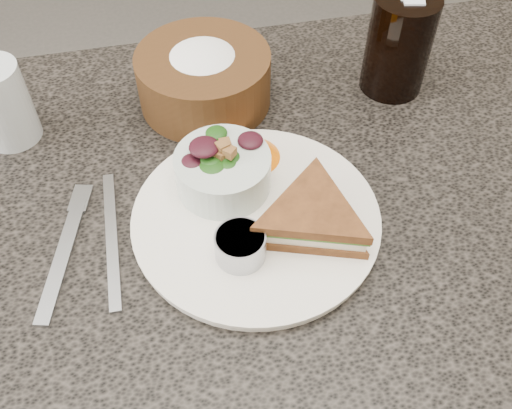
{
  "coord_description": "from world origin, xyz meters",
  "views": [
    {
      "loc": [
        -0.09,
        -0.4,
        1.25
      ],
      "look_at": [
        -0.0,
        -0.02,
        0.78
      ],
      "focal_mm": 40.0,
      "sensor_mm": 36.0,
      "label": 1
    }
  ],
  "objects_px": {
    "dinner_plate": "(256,219)",
    "cola_glass": "(399,41)",
    "dressing_ramekin": "(240,246)",
    "water_glass": "(2,104)",
    "dining_table": "(256,354)",
    "bread_basket": "(203,70)",
    "salad_bowl": "(223,166)",
    "sandwich": "(312,217)"
  },
  "relations": [
    {
      "from": "dressing_ramekin",
      "to": "cola_glass",
      "type": "relative_size",
      "value": 0.37
    },
    {
      "from": "bread_basket",
      "to": "cola_glass",
      "type": "height_order",
      "value": "cola_glass"
    },
    {
      "from": "sandwich",
      "to": "salad_bowl",
      "type": "xyz_separation_m",
      "value": [
        -0.08,
        0.08,
        0.01
      ]
    },
    {
      "from": "dining_table",
      "to": "bread_basket",
      "type": "relative_size",
      "value": 5.81
    },
    {
      "from": "dinner_plate",
      "to": "cola_glass",
      "type": "bearing_deg",
      "value": 39.91
    },
    {
      "from": "dinner_plate",
      "to": "bread_basket",
      "type": "height_order",
      "value": "bread_basket"
    },
    {
      "from": "sandwich",
      "to": "dressing_ramekin",
      "type": "relative_size",
      "value": 2.68
    },
    {
      "from": "dinner_plate",
      "to": "water_glass",
      "type": "height_order",
      "value": "water_glass"
    },
    {
      "from": "sandwich",
      "to": "dinner_plate",
      "type": "bearing_deg",
      "value": 169.75
    },
    {
      "from": "dining_table",
      "to": "cola_glass",
      "type": "bearing_deg",
      "value": 37.75
    },
    {
      "from": "salad_bowl",
      "to": "bread_basket",
      "type": "distance_m",
      "value": 0.16
    },
    {
      "from": "sandwich",
      "to": "salad_bowl",
      "type": "height_order",
      "value": "salad_bowl"
    },
    {
      "from": "sandwich",
      "to": "cola_glass",
      "type": "xyz_separation_m",
      "value": [
        0.18,
        0.22,
        0.04
      ]
    },
    {
      "from": "bread_basket",
      "to": "dressing_ramekin",
      "type": "bearing_deg",
      "value": -91.31
    },
    {
      "from": "salad_bowl",
      "to": "dining_table",
      "type": "bearing_deg",
      "value": -48.21
    },
    {
      "from": "dressing_ramekin",
      "to": "bread_basket",
      "type": "relative_size",
      "value": 0.31
    },
    {
      "from": "dining_table",
      "to": "water_glass",
      "type": "relative_size",
      "value": 9.72
    },
    {
      "from": "salad_bowl",
      "to": "cola_glass",
      "type": "height_order",
      "value": "cola_glass"
    },
    {
      "from": "salad_bowl",
      "to": "dressing_ramekin",
      "type": "xyz_separation_m",
      "value": [
        -0.0,
        -0.1,
        -0.02
      ]
    },
    {
      "from": "bread_basket",
      "to": "water_glass",
      "type": "relative_size",
      "value": 1.67
    },
    {
      "from": "dressing_ramekin",
      "to": "bread_basket",
      "type": "height_order",
      "value": "bread_basket"
    },
    {
      "from": "sandwich",
      "to": "water_glass",
      "type": "relative_size",
      "value": 1.37
    },
    {
      "from": "dining_table",
      "to": "salad_bowl",
      "type": "height_order",
      "value": "salad_bowl"
    },
    {
      "from": "salad_bowl",
      "to": "cola_glass",
      "type": "bearing_deg",
      "value": 28.86
    },
    {
      "from": "bread_basket",
      "to": "water_glass",
      "type": "xyz_separation_m",
      "value": [
        -0.25,
        -0.01,
        0.0
      ]
    },
    {
      "from": "dinner_plate",
      "to": "cola_glass",
      "type": "height_order",
      "value": "cola_glass"
    },
    {
      "from": "bread_basket",
      "to": "dinner_plate",
      "type": "bearing_deg",
      "value": -84.48
    },
    {
      "from": "dressing_ramekin",
      "to": "dining_table",
      "type": "bearing_deg",
      "value": 64.75
    },
    {
      "from": "sandwich",
      "to": "cola_glass",
      "type": "distance_m",
      "value": 0.29
    },
    {
      "from": "dinner_plate",
      "to": "bread_basket",
      "type": "distance_m",
      "value": 0.22
    },
    {
      "from": "bread_basket",
      "to": "cola_glass",
      "type": "bearing_deg",
      "value": -5.19
    },
    {
      "from": "dinner_plate",
      "to": "dressing_ramekin",
      "type": "distance_m",
      "value": 0.06
    },
    {
      "from": "dining_table",
      "to": "bread_basket",
      "type": "height_order",
      "value": "bread_basket"
    },
    {
      "from": "dinner_plate",
      "to": "dressing_ramekin",
      "type": "xyz_separation_m",
      "value": [
        -0.03,
        -0.05,
        0.02
      ]
    },
    {
      "from": "dinner_plate",
      "to": "dressing_ramekin",
      "type": "relative_size",
      "value": 5.1
    },
    {
      "from": "dining_table",
      "to": "salad_bowl",
      "type": "distance_m",
      "value": 0.42
    },
    {
      "from": "cola_glass",
      "to": "water_glass",
      "type": "relative_size",
      "value": 1.38
    },
    {
      "from": "dressing_ramekin",
      "to": "water_glass",
      "type": "bearing_deg",
      "value": 133.94
    },
    {
      "from": "dining_table",
      "to": "dinner_plate",
      "type": "relative_size",
      "value": 3.72
    },
    {
      "from": "sandwich",
      "to": "bread_basket",
      "type": "bearing_deg",
      "value": 125.83
    },
    {
      "from": "dining_table",
      "to": "bread_basket",
      "type": "bearing_deg",
      "value": 97.12
    },
    {
      "from": "cola_glass",
      "to": "water_glass",
      "type": "distance_m",
      "value": 0.5
    }
  ]
}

